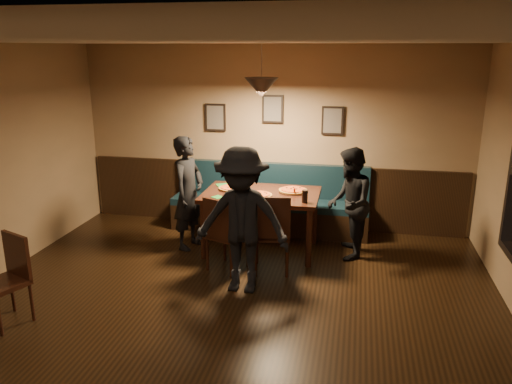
% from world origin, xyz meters
% --- Properties ---
extents(floor, '(7.00, 7.00, 0.00)m').
position_xyz_m(floor, '(0.00, 0.00, 0.00)').
color(floor, black).
rests_on(floor, ground).
extents(ceiling, '(7.00, 7.00, 0.00)m').
position_xyz_m(ceiling, '(0.00, 0.00, 2.80)').
color(ceiling, silver).
rests_on(ceiling, ground).
extents(wall_back, '(6.00, 0.00, 6.00)m').
position_xyz_m(wall_back, '(0.00, 3.50, 1.40)').
color(wall_back, '#8C704F').
rests_on(wall_back, ground).
extents(wainscot, '(5.88, 0.06, 1.00)m').
position_xyz_m(wainscot, '(0.00, 3.47, 0.50)').
color(wainscot, black).
rests_on(wainscot, ground).
extents(booth_bench, '(3.00, 0.60, 1.00)m').
position_xyz_m(booth_bench, '(0.00, 3.20, 0.50)').
color(booth_bench, '#0F232D').
rests_on(booth_bench, ground).
extents(picture_left, '(0.32, 0.04, 0.42)m').
position_xyz_m(picture_left, '(-0.90, 3.47, 1.70)').
color(picture_left, black).
rests_on(picture_left, wall_back).
extents(picture_center, '(0.32, 0.04, 0.42)m').
position_xyz_m(picture_center, '(0.00, 3.47, 1.85)').
color(picture_center, black).
rests_on(picture_center, wall_back).
extents(picture_right, '(0.32, 0.04, 0.42)m').
position_xyz_m(picture_right, '(0.90, 3.47, 1.70)').
color(picture_right, black).
rests_on(picture_right, wall_back).
extents(pendant_lamp, '(0.44, 0.44, 0.25)m').
position_xyz_m(pendant_lamp, '(0.03, 2.39, 2.25)').
color(pendant_lamp, black).
rests_on(pendant_lamp, ceiling).
extents(dining_table, '(1.57, 1.02, 0.84)m').
position_xyz_m(dining_table, '(0.03, 2.39, 0.42)').
color(dining_table, black).
rests_on(dining_table, floor).
extents(chair_near_left, '(0.56, 0.56, 0.97)m').
position_xyz_m(chair_near_left, '(-0.27, 1.71, 0.49)').
color(chair_near_left, '#311A0D').
rests_on(chair_near_left, floor).
extents(chair_near_right, '(0.52, 0.52, 1.04)m').
position_xyz_m(chair_near_right, '(0.29, 1.77, 0.52)').
color(chair_near_right, black).
rests_on(chair_near_right, floor).
extents(diner_left, '(0.50, 0.65, 1.59)m').
position_xyz_m(diner_left, '(-0.99, 2.33, 0.80)').
color(diner_left, black).
rests_on(diner_left, floor).
extents(diner_right, '(0.60, 0.75, 1.50)m').
position_xyz_m(diner_right, '(1.22, 2.43, 0.75)').
color(diner_right, black).
rests_on(diner_right, floor).
extents(diner_front, '(1.12, 0.67, 1.70)m').
position_xyz_m(diner_front, '(0.04, 1.19, 0.85)').
color(diner_front, black).
rests_on(diner_front, floor).
extents(pizza_a, '(0.43, 0.43, 0.04)m').
position_xyz_m(pizza_a, '(-0.41, 2.47, 0.86)').
color(pizza_a, orange).
rests_on(pizza_a, dining_table).
extents(pizza_b, '(0.43, 0.43, 0.04)m').
position_xyz_m(pizza_b, '(0.04, 2.22, 0.86)').
color(pizza_b, gold).
rests_on(pizza_b, dining_table).
extents(pizza_c, '(0.47, 0.47, 0.04)m').
position_xyz_m(pizza_c, '(0.45, 2.52, 0.86)').
color(pizza_c, orange).
rests_on(pizza_c, dining_table).
extents(soda_glass, '(0.10, 0.10, 0.16)m').
position_xyz_m(soda_glass, '(0.66, 2.07, 0.92)').
color(soda_glass, black).
rests_on(soda_glass, dining_table).
extents(tabasco_bottle, '(0.03, 0.03, 0.11)m').
position_xyz_m(tabasco_bottle, '(0.49, 2.36, 0.90)').
color(tabasco_bottle, '#A62905').
rests_on(tabasco_bottle, dining_table).
extents(napkin_a, '(0.22, 0.22, 0.01)m').
position_xyz_m(napkin_a, '(-0.59, 2.67, 0.84)').
color(napkin_a, '#1E7325').
rests_on(napkin_a, dining_table).
extents(napkin_b, '(0.18, 0.18, 0.01)m').
position_xyz_m(napkin_b, '(-0.49, 2.07, 0.84)').
color(napkin_b, '#1B6822').
rests_on(napkin_b, dining_table).
extents(cutlery_set, '(0.17, 0.08, 0.00)m').
position_xyz_m(cutlery_set, '(0.05, 2.00, 0.84)').
color(cutlery_set, white).
rests_on(cutlery_set, dining_table).
extents(cafe_chair_far, '(0.53, 0.53, 0.92)m').
position_xyz_m(cafe_chair_far, '(-2.16, -0.03, 0.46)').
color(cafe_chair_far, black).
rests_on(cafe_chair_far, floor).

